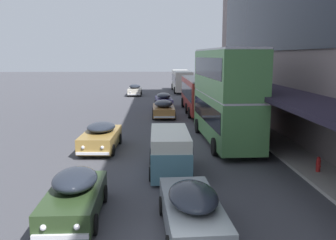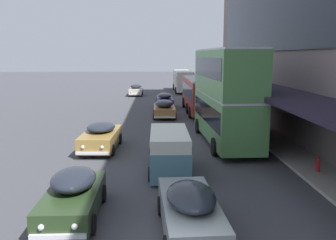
{
  "view_description": "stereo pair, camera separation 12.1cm",
  "coord_description": "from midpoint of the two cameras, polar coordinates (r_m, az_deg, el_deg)",
  "views": [
    {
      "loc": [
        -0.64,
        -7.48,
        5.4
      ],
      "look_at": [
        0.22,
        14.34,
        1.63
      ],
      "focal_mm": 40.0,
      "sensor_mm": 36.0,
      "label": 1
    },
    {
      "loc": [
        -0.52,
        -7.48,
        5.4
      ],
      "look_at": [
        0.22,
        14.34,
        1.63
      ],
      "focal_mm": 40.0,
      "sensor_mm": 36.0,
      "label": 2
    }
  ],
  "objects": [
    {
      "name": "sedan_lead_near",
      "position": [
        39.13,
        -0.74,
        3.02
      ],
      "size": [
        1.9,
        4.92,
        1.58
      ],
      "color": "navy",
      "rests_on": "ground"
    },
    {
      "name": "sedan_oncoming_rear",
      "position": [
        22.07,
        -10.35,
        -2.46
      ],
      "size": [
        2.14,
        4.79,
        1.55
      ],
      "color": "olive",
      "rests_on": "ground"
    },
    {
      "name": "vw_van",
      "position": [
        17.5,
        0.07,
        -4.44
      ],
      "size": [
        1.92,
        4.56,
        1.96
      ],
      "color": "teal",
      "rests_on": "ground"
    },
    {
      "name": "sedan_lead_mid",
      "position": [
        51.49,
        -5.16,
        4.58
      ],
      "size": [
        1.88,
        4.25,
        1.54
      ],
      "color": "beige",
      "rests_on": "ground"
    },
    {
      "name": "transit_bus_kerbside_far",
      "position": [
        56.65,
        2.04,
        6.15
      ],
      "size": [
        2.73,
        10.11,
        3.14
      ],
      "color": "beige",
      "rests_on": "ground"
    },
    {
      "name": "fire_hydrant",
      "position": [
        18.53,
        21.76,
        -6.28
      ],
      "size": [
        0.2,
        0.4,
        0.7
      ],
      "color": "red",
      "rests_on": "sidewalk_kerb"
    },
    {
      "name": "transit_bus_kerbside_front",
      "position": [
        35.93,
        4.72,
        4.14
      ],
      "size": [
        2.85,
        10.94,
        3.28
      ],
      "color": "#AA332C",
      "rests_on": "ground"
    },
    {
      "name": "sedan_far_back",
      "position": [
        33.13,
        -0.79,
        1.75
      ],
      "size": [
        1.99,
        4.63,
        1.56
      ],
      "color": "#A26D38",
      "rests_on": "ground"
    },
    {
      "name": "transit_bus_kerbside_rear",
      "position": [
        23.2,
        8.59,
        4.1
      ],
      "size": [
        2.92,
        9.55,
        5.81
      ],
      "color": "#549250",
      "rests_on": "ground"
    },
    {
      "name": "sedan_trailing_near",
      "position": [
        11.71,
        3.37,
        -13.48
      ],
      "size": [
        1.97,
        4.86,
        1.57
      ],
      "color": "gray",
      "rests_on": "ground"
    },
    {
      "name": "sedan_second_mid",
      "position": [
        13.24,
        -14.27,
        -10.97
      ],
      "size": [
        1.87,
        4.41,
        1.59
      ],
      "color": "#273A1E",
      "rests_on": "ground"
    }
  ]
}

